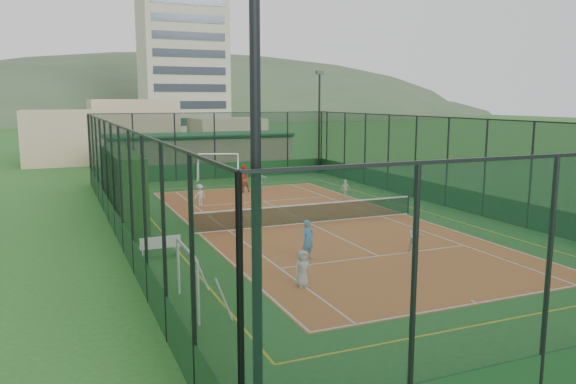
{
  "coord_description": "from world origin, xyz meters",
  "views": [
    {
      "loc": [
        -11.35,
        -24.37,
        6.0
      ],
      "look_at": [
        -0.13,
        2.33,
        1.2
      ],
      "focal_mm": 35.0,
      "sensor_mm": 36.0,
      "label": 1
    }
  ],
  "objects_px": {
    "apartment_tower": "(182,50)",
    "child_far_left": "(200,195)",
    "white_bench": "(160,246)",
    "child_far_right": "(345,189)",
    "clubhouse": "(199,152)",
    "child_near_right": "(416,237)",
    "child_near_left": "(303,269)",
    "floodlight_ne": "(319,123)",
    "coach": "(243,179)",
    "futsal_goal_near": "(187,279)",
    "child_far_back": "(259,179)",
    "futsal_goal_far": "(218,167)",
    "child_near_mid": "(308,240)",
    "floodlight_sw": "(256,225)"
  },
  "relations": [
    {
      "from": "apartment_tower",
      "to": "child_far_left",
      "type": "height_order",
      "value": "apartment_tower"
    },
    {
      "from": "white_bench",
      "to": "child_far_right",
      "type": "distance_m",
      "value": 15.07
    },
    {
      "from": "clubhouse",
      "to": "child_far_left",
      "type": "height_order",
      "value": "clubhouse"
    },
    {
      "from": "child_near_right",
      "to": "child_far_right",
      "type": "distance_m",
      "value": 11.96
    },
    {
      "from": "child_near_left",
      "to": "child_far_left",
      "type": "bearing_deg",
      "value": 83.35
    },
    {
      "from": "white_bench",
      "to": "child_far_left",
      "type": "xyz_separation_m",
      "value": [
        3.93,
        9.57,
        0.21
      ]
    },
    {
      "from": "floodlight_ne",
      "to": "coach",
      "type": "height_order",
      "value": "floodlight_ne"
    },
    {
      "from": "futsal_goal_near",
      "to": "child_far_back",
      "type": "bearing_deg",
      "value": -24.58
    },
    {
      "from": "white_bench",
      "to": "futsal_goal_far",
      "type": "bearing_deg",
      "value": 66.81
    },
    {
      "from": "futsal_goal_far",
      "to": "coach",
      "type": "relative_size",
      "value": 1.71
    },
    {
      "from": "child_far_right",
      "to": "coach",
      "type": "relative_size",
      "value": 0.68
    },
    {
      "from": "floodlight_ne",
      "to": "child_near_mid",
      "type": "relative_size",
      "value": 5.46
    },
    {
      "from": "child_far_back",
      "to": "clubhouse",
      "type": "bearing_deg",
      "value": -82.45
    },
    {
      "from": "white_bench",
      "to": "futsal_goal_near",
      "type": "bearing_deg",
      "value": -93.37
    },
    {
      "from": "futsal_goal_far",
      "to": "child_near_right",
      "type": "xyz_separation_m",
      "value": [
        1.67,
        -22.51,
        -0.35
      ]
    },
    {
      "from": "child_near_mid",
      "to": "clubhouse",
      "type": "bearing_deg",
      "value": 65.56
    },
    {
      "from": "child_near_left",
      "to": "coach",
      "type": "distance_m",
      "value": 18.88
    },
    {
      "from": "child_near_right",
      "to": "child_far_back",
      "type": "xyz_separation_m",
      "value": [
        -0.3,
        17.33,
        0.06
      ]
    },
    {
      "from": "child_far_back",
      "to": "floodlight_ne",
      "type": "bearing_deg",
      "value": -141.11
    },
    {
      "from": "futsal_goal_near",
      "to": "coach",
      "type": "bearing_deg",
      "value": -22.11
    },
    {
      "from": "child_far_left",
      "to": "floodlight_ne",
      "type": "bearing_deg",
      "value": -166.81
    },
    {
      "from": "apartment_tower",
      "to": "white_bench",
      "type": "relative_size",
      "value": 19.33
    },
    {
      "from": "white_bench",
      "to": "child_near_mid",
      "type": "relative_size",
      "value": 1.03
    },
    {
      "from": "child_near_mid",
      "to": "child_far_left",
      "type": "height_order",
      "value": "child_near_mid"
    },
    {
      "from": "floodlight_ne",
      "to": "child_far_back",
      "type": "xyz_separation_m",
      "value": [
        -7.25,
        -5.72,
        -3.43
      ]
    },
    {
      "from": "floodlight_sw",
      "to": "futsal_goal_far",
      "type": "xyz_separation_m",
      "value": [
        8.58,
        32.66,
        -3.14
      ]
    },
    {
      "from": "child_far_left",
      "to": "child_far_right",
      "type": "relative_size",
      "value": 1.04
    },
    {
      "from": "child_near_mid",
      "to": "child_far_right",
      "type": "height_order",
      "value": "child_near_mid"
    },
    {
      "from": "apartment_tower",
      "to": "child_near_right",
      "type": "relative_size",
      "value": 23.92
    },
    {
      "from": "floodlight_sw",
      "to": "child_far_right",
      "type": "distance_m",
      "value": 25.72
    },
    {
      "from": "clubhouse",
      "to": "coach",
      "type": "relative_size",
      "value": 8.49
    },
    {
      "from": "futsal_goal_far",
      "to": "floodlight_sw",
      "type": "bearing_deg",
      "value": -84.9
    },
    {
      "from": "futsal_goal_near",
      "to": "child_near_left",
      "type": "bearing_deg",
      "value": -82.35
    },
    {
      "from": "floodlight_ne",
      "to": "child_far_back",
      "type": "height_order",
      "value": "floodlight_ne"
    },
    {
      "from": "coach",
      "to": "child_near_left",
      "type": "bearing_deg",
      "value": 73.51
    },
    {
      "from": "coach",
      "to": "futsal_goal_near",
      "type": "bearing_deg",
      "value": 63.23
    },
    {
      "from": "child_far_right",
      "to": "child_far_back",
      "type": "xyz_separation_m",
      "value": [
        -3.43,
        5.8,
        0.07
      ]
    },
    {
      "from": "futsal_goal_near",
      "to": "child_near_left",
      "type": "xyz_separation_m",
      "value": [
        3.85,
        0.47,
        -0.28
      ]
    },
    {
      "from": "apartment_tower",
      "to": "floodlight_sw",
      "type": "bearing_deg",
      "value": -101.8
    },
    {
      "from": "child_near_left",
      "to": "child_near_right",
      "type": "relative_size",
      "value": 0.95
    },
    {
      "from": "futsal_goal_far",
      "to": "child_near_left",
      "type": "bearing_deg",
      "value": -79.76
    },
    {
      "from": "child_far_back",
      "to": "floodlight_sw",
      "type": "bearing_deg",
      "value": 70.73
    },
    {
      "from": "white_bench",
      "to": "child_far_back",
      "type": "height_order",
      "value": "child_far_back"
    },
    {
      "from": "futsal_goal_far",
      "to": "child_near_right",
      "type": "relative_size",
      "value": 2.44
    },
    {
      "from": "floodlight_sw",
      "to": "clubhouse",
      "type": "height_order",
      "value": "floodlight_sw"
    },
    {
      "from": "child_near_mid",
      "to": "child_far_right",
      "type": "relative_size",
      "value": 1.23
    },
    {
      "from": "floodlight_ne",
      "to": "child_near_right",
      "type": "bearing_deg",
      "value": -106.78
    },
    {
      "from": "white_bench",
      "to": "child_far_right",
      "type": "relative_size",
      "value": 1.27
    },
    {
      "from": "child_near_right",
      "to": "child_far_right",
      "type": "height_order",
      "value": "child_near_right"
    },
    {
      "from": "white_bench",
      "to": "futsal_goal_near",
      "type": "xyz_separation_m",
      "value": [
        -0.22,
        -5.75,
        0.45
      ]
    }
  ]
}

